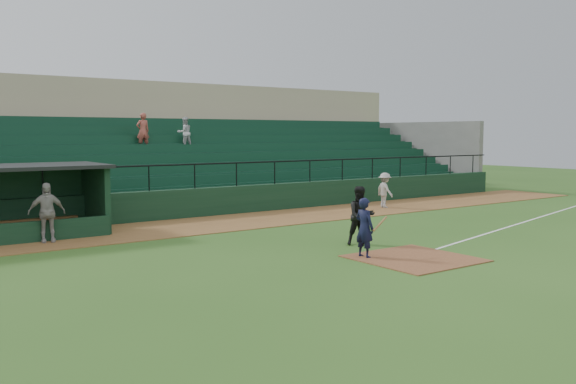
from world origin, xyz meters
TOP-DOWN VIEW (x-y plane):
  - ground at (0.00, 0.00)m, footprint 90.00×90.00m
  - warning_track at (0.00, 8.00)m, footprint 40.00×4.00m
  - home_plate_dirt at (0.00, -1.00)m, footprint 3.00×3.00m
  - foul_line at (8.00, 1.20)m, footprint 17.49×4.44m
  - stadium_structure at (-0.00, 16.46)m, footprint 38.00×13.08m
  - batter_at_plate at (-1.01, -0.06)m, footprint 1.02×0.69m
  - umpire at (0.26, 1.48)m, footprint 1.08×0.97m
  - runner at (7.61, 7.88)m, footprint 0.76×1.13m
  - dugout_player_a at (-7.58, 7.54)m, footprint 1.17×0.65m

SIDE VIEW (x-z plane):
  - ground at x=0.00m, z-range 0.00..0.00m
  - foul_line at x=8.00m, z-range 0.00..0.01m
  - warning_track at x=0.00m, z-range 0.00..0.03m
  - home_plate_dirt at x=0.00m, z-range 0.00..0.03m
  - runner at x=7.61m, z-range 0.03..1.65m
  - batter_at_plate at x=-1.01m, z-range 0.00..1.69m
  - umpire at x=0.26m, z-range 0.00..1.83m
  - dugout_player_a at x=-7.58m, z-range 0.03..1.92m
  - stadium_structure at x=0.00m, z-range -0.90..5.50m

